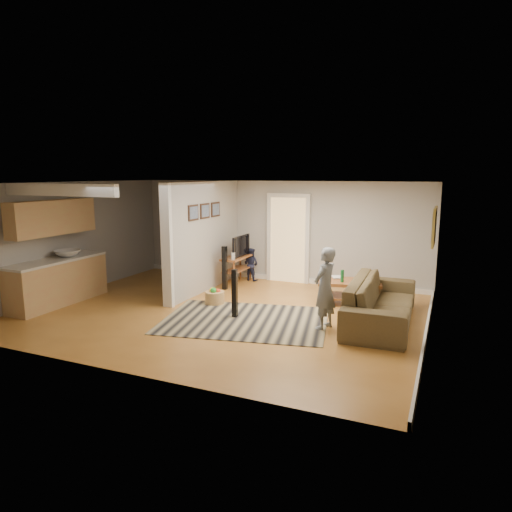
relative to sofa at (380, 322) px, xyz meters
The scene contains 11 objects.
ground 2.97m from the sofa, 169.11° to the right, with size 7.50×7.50×0.00m, color #965E26.
room_shell 4.24m from the sofa, behind, with size 7.54×6.02×2.52m.
area_rug 2.47m from the sofa, 159.53° to the right, with size 2.98×2.18×0.01m, color black.
sofa is the anchor object (origin of this frame).
coffee_table 1.33m from the sofa, 127.01° to the left, with size 1.39×0.98×0.74m.
tv_console 4.05m from the sofa, 155.92° to the left, with size 0.42×1.10×0.95m.
speaker_left 2.72m from the sofa, 163.52° to the right, with size 0.09×0.09×0.92m, color black.
speaker_right 3.89m from the sofa, 164.08° to the left, with size 0.10×0.10×1.02m, color black.
toy_basket 3.36m from the sofa, behind, with size 0.40×0.40×0.36m.
child 1.12m from the sofa, 140.76° to the right, with size 0.53×0.34×1.44m, color gray.
toddler 4.12m from the sofa, 148.68° to the left, with size 0.40×0.31×0.83m, color #1D213D.
Camera 1 is at (3.96, -7.65, 2.67)m, focal length 32.00 mm.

